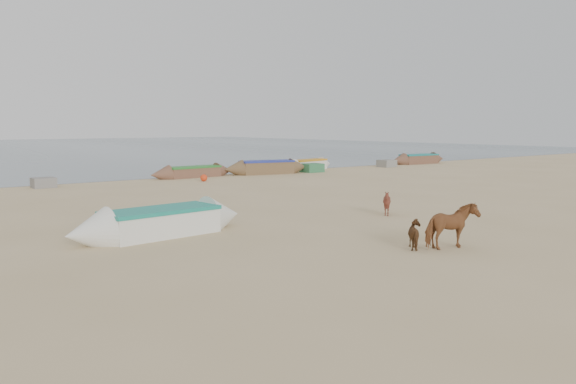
{
  "coord_description": "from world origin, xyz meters",
  "views": [
    {
      "loc": [
        -12.58,
        -12.48,
        3.45
      ],
      "look_at": [
        0.0,
        4.0,
        1.0
      ],
      "focal_mm": 35.0,
      "sensor_mm": 36.0,
      "label": 1
    }
  ],
  "objects_px": {
    "cow_adult": "(451,226)",
    "calf_right": "(417,235)",
    "calf_front": "(387,203)",
    "near_canoe": "(161,222)"
  },
  "relations": [
    {
      "from": "near_canoe",
      "to": "cow_adult",
      "type": "bearing_deg",
      "value": -55.77
    },
    {
      "from": "cow_adult",
      "to": "calf_front",
      "type": "distance_m",
      "value": 5.97
    },
    {
      "from": "cow_adult",
      "to": "calf_right",
      "type": "xyz_separation_m",
      "value": [
        -0.76,
        0.57,
        -0.25
      ]
    },
    {
      "from": "cow_adult",
      "to": "calf_front",
      "type": "bearing_deg",
      "value": -17.45
    },
    {
      "from": "cow_adult",
      "to": "near_canoe",
      "type": "distance_m",
      "value": 8.81
    },
    {
      "from": "calf_front",
      "to": "near_canoe",
      "type": "distance_m",
      "value": 8.79
    },
    {
      "from": "calf_front",
      "to": "near_canoe",
      "type": "xyz_separation_m",
      "value": [
        -8.65,
        1.56,
        -0.05
      ]
    },
    {
      "from": "calf_front",
      "to": "calf_right",
      "type": "xyz_separation_m",
      "value": [
        -3.73,
        -4.6,
        -0.08
      ]
    },
    {
      "from": "calf_front",
      "to": "near_canoe",
      "type": "relative_size",
      "value": 0.16
    },
    {
      "from": "cow_adult",
      "to": "near_canoe",
      "type": "relative_size",
      "value": 0.25
    }
  ]
}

